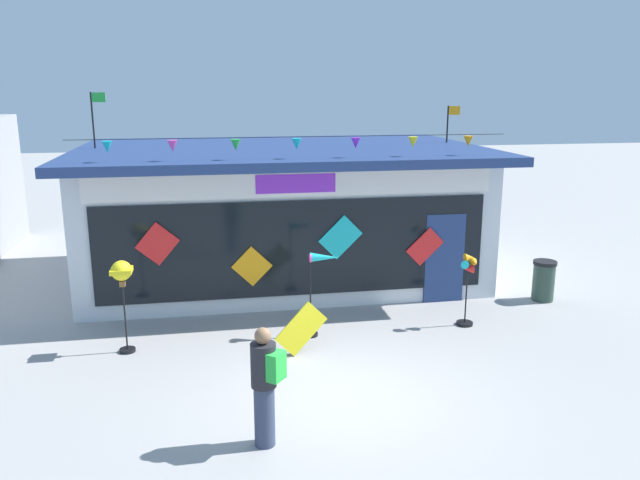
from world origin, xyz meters
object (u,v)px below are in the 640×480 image
at_px(wind_spinner_left, 321,275).
at_px(wind_spinner_center_left, 468,278).
at_px(kite_shop_building, 281,210).
at_px(person_near_camera, 265,384).
at_px(wind_spinner_far_left, 122,278).
at_px(trash_bin, 544,280).
at_px(display_kite_on_ground, 301,329).

relative_size(wind_spinner_left, wind_spinner_center_left, 1.09).
height_order(kite_shop_building, person_near_camera, kite_shop_building).
bearing_deg(person_near_camera, wind_spinner_center_left, 168.95).
relative_size(wind_spinner_far_left, wind_spinner_left, 1.04).
xyz_separation_m(wind_spinner_center_left, trash_bin, (2.33, 1.16, -0.53)).
xyz_separation_m(kite_shop_building, person_near_camera, (-1.15, -7.91, -0.78)).
xyz_separation_m(wind_spinner_far_left, trash_bin, (8.92, 1.30, -0.94)).
bearing_deg(wind_spinner_left, kite_shop_building, 93.48).
bearing_deg(kite_shop_building, display_kite_on_ground, -92.79).
distance_m(wind_spinner_center_left, person_near_camera, 5.71).
relative_size(kite_shop_building, wind_spinner_left, 5.81).
bearing_deg(display_kite_on_ground, wind_spinner_left, 59.00).
bearing_deg(wind_spinner_far_left, kite_shop_building, 52.65).
distance_m(wind_spinner_far_left, wind_spinner_left, 3.62).
relative_size(wind_spinner_far_left, person_near_camera, 1.03).
distance_m(kite_shop_building, trash_bin, 6.48).
height_order(wind_spinner_far_left, wind_spinner_left, wind_spinner_far_left).
xyz_separation_m(kite_shop_building, wind_spinner_far_left, (-3.35, -4.39, -0.26)).
bearing_deg(trash_bin, kite_shop_building, 150.95).
relative_size(person_near_camera, display_kite_on_ground, 1.86).
bearing_deg(trash_bin, wind_spinner_center_left, -153.62).
xyz_separation_m(kite_shop_building, trash_bin, (5.57, -3.09, -1.20)).
bearing_deg(kite_shop_building, wind_spinner_left, -86.52).
distance_m(wind_spinner_center_left, display_kite_on_ground, 3.61).
height_order(person_near_camera, trash_bin, person_near_camera).
height_order(wind_spinner_left, wind_spinner_center_left, wind_spinner_left).
xyz_separation_m(wind_spinner_left, wind_spinner_center_left, (2.98, -0.01, -0.22)).
bearing_deg(wind_spinner_center_left, wind_spinner_left, 179.71).
xyz_separation_m(wind_spinner_far_left, person_near_camera, (2.20, -3.51, -0.52)).
height_order(kite_shop_building, display_kite_on_ground, kite_shop_building).
distance_m(wind_spinner_far_left, display_kite_on_ground, 3.31).
bearing_deg(wind_spinner_center_left, wind_spinner_far_left, -178.76).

